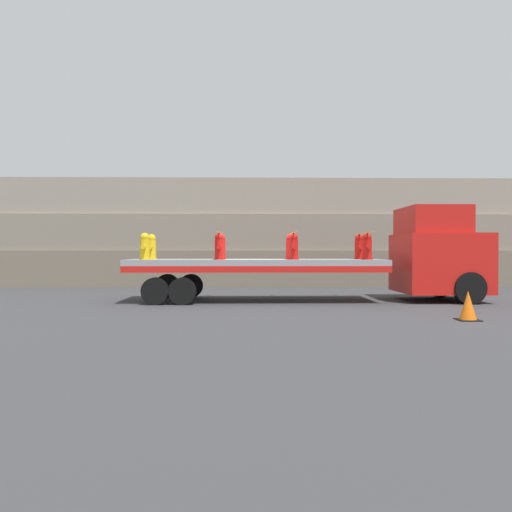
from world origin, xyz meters
TOP-DOWN VIEW (x-y plane):
  - ground_plane at (0.00, 0.00)m, footprint 120.00×120.00m
  - rock_cliff at (0.00, 7.88)m, footprint 60.00×3.30m
  - truck_cab at (6.17, 0.00)m, footprint 2.68×2.71m
  - flatbed_trailer at (-0.44, 0.00)m, footprint 8.30×2.66m
  - fire_hydrant_yellow_near_0 at (-3.55, -0.56)m, footprint 0.37×0.62m
  - fire_hydrant_yellow_far_0 at (-3.55, 0.56)m, footprint 0.37×0.62m
  - fire_hydrant_red_near_1 at (-1.18, -0.56)m, footprint 0.37×0.62m
  - fire_hydrant_red_far_1 at (-1.18, 0.56)m, footprint 0.37×0.62m
  - fire_hydrant_red_near_2 at (1.18, -0.56)m, footprint 0.37×0.62m
  - fire_hydrant_red_far_2 at (1.18, 0.56)m, footprint 0.37×0.62m
  - fire_hydrant_red_near_3 at (3.55, -0.56)m, footprint 0.37×0.62m
  - fire_hydrant_red_far_3 at (3.55, 0.56)m, footprint 0.37×0.62m
  - cargo_strap_rear at (-1.18, 0.00)m, footprint 0.05×2.76m
  - cargo_strap_middle at (1.18, 0.00)m, footprint 0.05×2.76m
  - cargo_strap_front at (3.55, 0.00)m, footprint 0.05×2.76m
  - traffic_cone at (4.93, -4.79)m, footprint 0.50×0.50m

SIDE VIEW (x-z plane):
  - ground_plane at x=0.00m, z-range 0.00..0.00m
  - traffic_cone at x=4.93m, z-range -0.01..0.69m
  - flatbed_trailer at x=-0.44m, z-range 0.44..1.82m
  - truck_cab at x=6.17m, z-range 0.00..3.10m
  - fire_hydrant_yellow_near_0 at x=-3.55m, z-range 1.36..2.21m
  - fire_hydrant_yellow_far_0 at x=-3.55m, z-range 1.36..2.21m
  - fire_hydrant_red_near_1 at x=-1.18m, z-range 1.36..2.21m
  - fire_hydrant_red_far_1 at x=-1.18m, z-range 1.36..2.21m
  - fire_hydrant_red_near_2 at x=1.18m, z-range 1.36..2.21m
  - fire_hydrant_red_far_2 at x=1.18m, z-range 1.36..2.21m
  - fire_hydrant_red_near_3 at x=3.55m, z-range 1.36..2.21m
  - fire_hydrant_red_far_3 at x=3.55m, z-range 1.36..2.21m
  - cargo_strap_rear at x=-1.18m, z-range 2.23..2.24m
  - cargo_strap_middle at x=1.18m, z-range 2.23..2.24m
  - cargo_strap_front at x=3.55m, z-range 2.23..2.24m
  - rock_cliff at x=0.00m, z-range 0.00..5.05m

